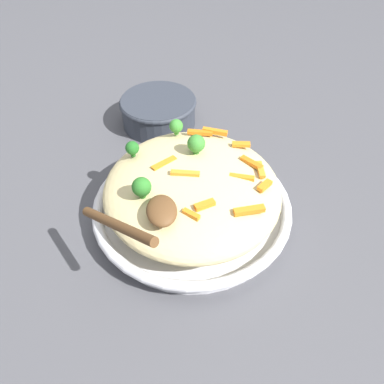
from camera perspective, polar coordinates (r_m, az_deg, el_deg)
The scene contains 21 objects.
ground_plane at distance 0.62m, azimuth 0.00°, elevation -3.62°, with size 2.40×2.40×0.00m, color #4C4C51.
serving_bowl at distance 0.61m, azimuth 0.00°, elevation -2.40°, with size 0.31×0.31×0.04m.
pasta_mound at distance 0.58m, azimuth 0.00°, elevation 0.47°, with size 0.27×0.26×0.06m, color #DBC689.
carrot_piece_0 at distance 0.52m, azimuth 1.87°, elevation -1.90°, with size 0.03×0.01×0.01m, color orange.
carrot_piece_1 at distance 0.56m, azimuth 10.59°, elevation 0.93°, with size 0.02×0.01×0.01m, color orange.
carrot_piece_2 at distance 0.56m, azimuth -1.02°, elevation 2.81°, with size 0.04×0.01×0.01m, color orange.
carrot_piece_3 at distance 0.52m, azimuth 8.38°, elevation -2.66°, with size 0.04×0.01×0.01m, color orange.
carrot_piece_4 at distance 0.58m, azimuth 10.06°, elevation 3.10°, with size 0.03×0.01×0.01m, color orange.
carrot_piece_5 at distance 0.64m, azimuth 1.18°, elevation 8.71°, with size 0.04×0.01×0.01m, color orange.
carrot_piece_6 at distance 0.65m, azimuth 3.38°, elevation 8.83°, with size 0.04×0.01×0.01m, color orange.
carrot_piece_7 at distance 0.62m, azimuth 7.21°, elevation 6.95°, with size 0.03×0.01×0.01m, color orange.
carrot_piece_8 at distance 0.58m, azimuth -4.10°, elevation 4.20°, with size 0.04×0.01×0.01m, color orange.
carrot_piece_9 at distance 0.59m, azimuth 8.70°, elevation 4.25°, with size 0.04×0.01×0.01m, color orange.
carrot_piece_10 at distance 0.51m, azimuth -0.12°, elevation -3.29°, with size 0.02×0.01×0.01m, color orange.
carrot_piece_11 at distance 0.56m, azimuth 7.30°, elevation 2.17°, with size 0.04×0.01×0.01m, color orange.
broccoli_floret_0 at distance 0.59m, azimuth 0.62°, elevation 7.07°, with size 0.03×0.03×0.03m.
broccoli_floret_1 at distance 0.60m, azimuth -8.74°, elevation 6.36°, with size 0.02×0.02×0.03m.
broccoli_floret_2 at distance 0.64m, azimuth -2.34°, elevation 9.60°, with size 0.02×0.02×0.03m.
broccoli_floret_3 at distance 0.53m, azimuth -7.38°, elevation 0.71°, with size 0.03×0.03×0.03m.
serving_spoon at distance 0.48m, azimuth -6.56°, elevation -3.39°, with size 0.13×0.12×0.07m.
companion_bowl at distance 0.80m, azimuth -4.93°, elevation 11.90°, with size 0.15×0.15×0.06m.
Camera 1 is at (0.41, -0.06, 0.46)m, focal length 36.44 mm.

